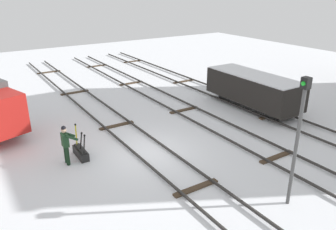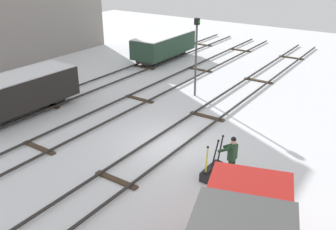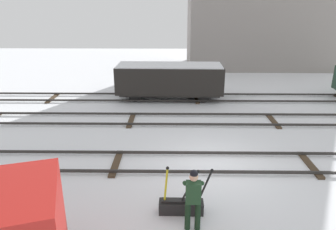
{
  "view_description": "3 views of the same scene",
  "coord_description": "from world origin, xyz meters",
  "px_view_note": "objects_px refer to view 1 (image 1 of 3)",
  "views": [
    {
      "loc": [
        11.83,
        -6.58,
        7.06
      ],
      "look_at": [
        -0.78,
        1.53,
        1.22
      ],
      "focal_mm": 35.59,
      "sensor_mm": 36.0,
      "label": 1
    },
    {
      "loc": [
        -12.14,
        -8.16,
        7.83
      ],
      "look_at": [
        0.28,
        0.25,
        1.24
      ],
      "focal_mm": 39.83,
      "sensor_mm": 36.0,
      "label": 2
    },
    {
      "loc": [
        -1.48,
        -10.24,
        5.61
      ],
      "look_at": [
        -1.66,
        2.29,
        1.1
      ],
      "focal_mm": 33.87,
      "sensor_mm": 36.0,
      "label": 3
    }
  ],
  "objects_px": {
    "rail_worker": "(66,142)",
    "freight_car_mid_siding": "(253,89)",
    "switch_lever_frame": "(81,152)",
    "signal_post": "(298,132)"
  },
  "relations": [
    {
      "from": "signal_post",
      "to": "switch_lever_frame",
      "type": "bearing_deg",
      "value": -145.51
    },
    {
      "from": "rail_worker",
      "to": "freight_car_mid_siding",
      "type": "relative_size",
      "value": 0.28
    },
    {
      "from": "switch_lever_frame",
      "to": "signal_post",
      "type": "relative_size",
      "value": 0.33
    },
    {
      "from": "rail_worker",
      "to": "signal_post",
      "type": "height_order",
      "value": "signal_post"
    },
    {
      "from": "switch_lever_frame",
      "to": "signal_post",
      "type": "xyz_separation_m",
      "value": [
        7.14,
        4.91,
        2.46
      ]
    },
    {
      "from": "switch_lever_frame",
      "to": "rail_worker",
      "type": "xyz_separation_m",
      "value": [
        0.27,
        -0.65,
        0.74
      ]
    },
    {
      "from": "switch_lever_frame",
      "to": "signal_post",
      "type": "bearing_deg",
      "value": 35.17
    },
    {
      "from": "switch_lever_frame",
      "to": "freight_car_mid_siding",
      "type": "bearing_deg",
      "value": 92.98
    },
    {
      "from": "rail_worker",
      "to": "signal_post",
      "type": "distance_m",
      "value": 9.01
    },
    {
      "from": "switch_lever_frame",
      "to": "freight_car_mid_siding",
      "type": "relative_size",
      "value": 0.24
    }
  ]
}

